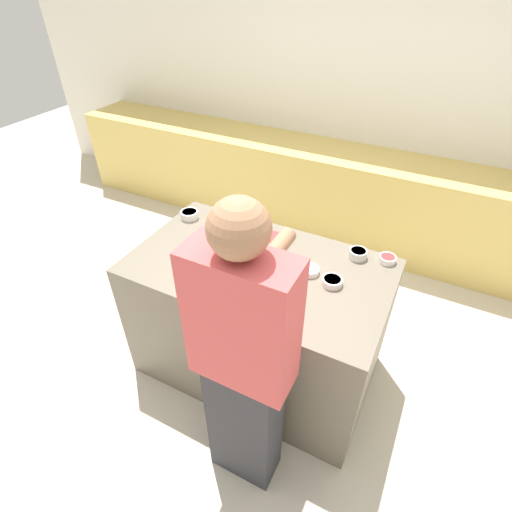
% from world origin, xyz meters
% --- Properties ---
extents(ground_plane, '(12.00, 12.00, 0.00)m').
position_xyz_m(ground_plane, '(0.00, 0.00, 0.00)').
color(ground_plane, beige).
extents(wall_back, '(8.00, 0.05, 2.60)m').
position_xyz_m(wall_back, '(0.00, 2.18, 1.30)').
color(wall_back, white).
rests_on(wall_back, ground_plane).
extents(back_cabinet_block, '(6.00, 0.60, 0.89)m').
position_xyz_m(back_cabinet_block, '(0.00, 1.85, 0.45)').
color(back_cabinet_block, '#DBBC60').
rests_on(back_cabinet_block, ground_plane).
extents(kitchen_island, '(1.51, 0.89, 0.91)m').
position_xyz_m(kitchen_island, '(0.00, 0.00, 0.46)').
color(kitchen_island, '#6B6051').
rests_on(kitchen_island, ground_plane).
extents(baking_tray, '(0.39, 0.27, 0.01)m').
position_xyz_m(baking_tray, '(-0.04, -0.05, 0.91)').
color(baking_tray, silver).
rests_on(baking_tray, kitchen_island).
extents(gingerbread_house, '(0.18, 0.14, 0.28)m').
position_xyz_m(gingerbread_house, '(-0.04, -0.05, 1.02)').
color(gingerbread_house, '#5B2D14').
rests_on(gingerbread_house, baking_tray).
extents(decorative_tree, '(0.17, 0.17, 0.35)m').
position_xyz_m(decorative_tree, '(-0.27, -0.02, 1.08)').
color(decorative_tree, '#DBD675').
rests_on(decorative_tree, kitchen_island).
extents(candy_bowl_near_tray_right, '(0.12, 0.12, 0.05)m').
position_xyz_m(candy_bowl_near_tray_right, '(-0.65, 0.25, 0.94)').
color(candy_bowl_near_tray_right, white).
rests_on(candy_bowl_near_tray_right, kitchen_island).
extents(candy_bowl_far_right, '(0.11, 0.11, 0.04)m').
position_xyz_m(candy_bowl_far_right, '(0.43, 0.03, 0.93)').
color(candy_bowl_far_right, white).
rests_on(candy_bowl_far_right, kitchen_island).
extents(candy_bowl_behind_tray, '(0.11, 0.11, 0.05)m').
position_xyz_m(candy_bowl_behind_tray, '(0.49, 0.33, 0.94)').
color(candy_bowl_behind_tray, silver).
rests_on(candy_bowl_behind_tray, kitchen_island).
extents(candy_bowl_front_corner, '(0.13, 0.13, 0.05)m').
position_xyz_m(candy_bowl_front_corner, '(-0.35, 0.13, 0.94)').
color(candy_bowl_front_corner, silver).
rests_on(candy_bowl_front_corner, kitchen_island).
extents(candy_bowl_far_left, '(0.11, 0.11, 0.04)m').
position_xyz_m(candy_bowl_far_left, '(0.29, 0.07, 0.93)').
color(candy_bowl_far_left, white).
rests_on(candy_bowl_far_left, kitchen_island).
extents(candy_bowl_beside_tree, '(0.10, 0.10, 0.04)m').
position_xyz_m(candy_bowl_beside_tree, '(0.65, 0.37, 0.93)').
color(candy_bowl_beside_tree, white).
rests_on(candy_bowl_beside_tree, kitchen_island).
extents(cookbook, '(0.18, 0.15, 0.02)m').
position_xyz_m(cookbook, '(-0.01, 0.26, 0.92)').
color(cookbook, '#B23338').
rests_on(cookbook, kitchen_island).
extents(mug, '(0.09, 0.09, 0.09)m').
position_xyz_m(mug, '(-0.04, -0.34, 0.95)').
color(mug, '#2D2D33').
rests_on(mug, kitchen_island).
extents(person, '(0.46, 0.57, 1.74)m').
position_xyz_m(person, '(0.25, -0.64, 0.90)').
color(person, '#333338').
rests_on(person, ground_plane).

